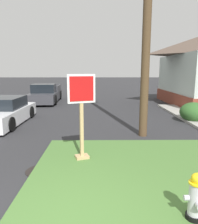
% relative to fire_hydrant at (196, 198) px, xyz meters
% --- Properties ---
extents(grass_corner_patch, '(5.80, 5.18, 0.08)m').
position_rel_fire_hydrant_xyz_m(grass_corner_patch, '(-0.28, 1.61, -0.42)').
color(grass_corner_patch, '#477033').
rests_on(grass_corner_patch, ground).
extents(fire_hydrant, '(0.38, 0.34, 0.81)m').
position_rel_fire_hydrant_xyz_m(fire_hydrant, '(0.00, 0.00, 0.00)').
color(fire_hydrant, black).
rests_on(fire_hydrant, grass_corner_patch).
extents(stop_sign, '(0.72, 0.39, 2.32)m').
position_rel_fire_hydrant_xyz_m(stop_sign, '(-2.01, 2.58, 0.78)').
color(stop_sign, tan).
rests_on(stop_sign, grass_corner_patch).
extents(manhole_cover, '(0.70, 0.70, 0.02)m').
position_rel_fire_hydrant_xyz_m(manhole_cover, '(-3.05, 1.95, -0.45)').
color(manhole_cover, black).
rests_on(manhole_cover, ground).
extents(parked_sedan_white, '(1.97, 4.45, 1.25)m').
position_rel_fire_hydrant_xyz_m(parked_sedan_white, '(-6.02, 7.04, 0.08)').
color(parked_sedan_white, silver).
rests_on(parked_sedan_white, ground).
extents(pickup_truck_charcoal, '(2.27, 5.54, 1.48)m').
position_rel_fire_hydrant_xyz_m(pickup_truck_charcoal, '(-5.68, 14.27, 0.16)').
color(pickup_truck_charcoal, '#38383D').
rests_on(pickup_truck_charcoal, ground).
extents(shrub_by_curb, '(1.32, 1.32, 0.97)m').
position_rel_fire_hydrant_xyz_m(shrub_by_curb, '(3.14, 7.33, 0.02)').
color(shrub_by_curb, '#2E5926').
rests_on(shrub_by_curb, ground).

